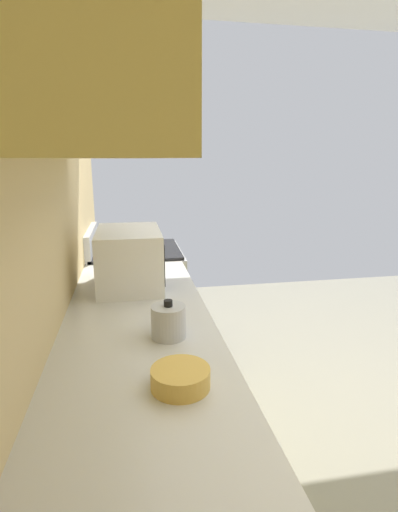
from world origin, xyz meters
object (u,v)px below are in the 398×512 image
oven_range (138,305)px  bowl (180,377)px  microwave (130,258)px  kettle (168,321)px

oven_range → bowl: (-1.79, -0.10, 0.46)m
oven_range → microwave: size_ratio=2.16×
microwave → bowl: microwave is taller
oven_range → microwave: (-0.78, 0.04, 0.58)m
oven_range → bowl: size_ratio=5.92×
microwave → kettle: bearing=-168.2°
microwave → bowl: 1.02m
oven_range → kettle: (-1.44, -0.10, 0.49)m
oven_range → kettle: oven_range is taller
oven_range → microwave: microwave is taller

